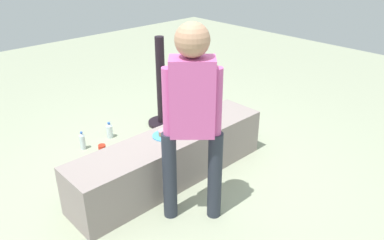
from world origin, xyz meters
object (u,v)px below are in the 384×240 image
adult_standing (192,110)px  party_cup_red (102,149)px  cake_plate (164,134)px  water_bottle_near_gift (83,141)px  handbag_black_leather (112,169)px  water_bottle_far_side (110,131)px  child_seated (193,107)px  gift_bag (184,135)px

adult_standing → party_cup_red: adult_standing is taller
cake_plate → water_bottle_near_gift: bearing=105.7°
party_cup_red → water_bottle_near_gift: bearing=112.3°
adult_standing → party_cup_red: bearing=91.1°
handbag_black_leather → water_bottle_far_side: bearing=59.4°
handbag_black_leather → child_seated: bearing=-30.0°
water_bottle_far_side → handbag_black_leather: (-0.44, -0.75, 0.01)m
gift_bag → party_cup_red: size_ratio=2.77×
adult_standing → water_bottle_far_side: 1.95m
cake_plate → gift_bag: size_ratio=0.73×
gift_bag → water_bottle_near_gift: gift_bag is taller
child_seated → handbag_black_leather: size_ratio=1.68×
handbag_black_leather → adult_standing: bearing=-78.2°
adult_standing → cake_plate: size_ratio=7.40×
cake_plate → party_cup_red: cake_plate is taller
adult_standing → gift_bag: adult_standing is taller
handbag_black_leather → gift_bag: bearing=-0.7°
cake_plate → water_bottle_far_side: bearing=86.7°
cake_plate → handbag_black_leather: bearing=135.2°
adult_standing → gift_bag: 1.49m
adult_standing → water_bottle_near_gift: adult_standing is taller
child_seated → party_cup_red: child_seated is taller
adult_standing → water_bottle_far_side: adult_standing is taller
adult_standing → water_bottle_near_gift: size_ratio=7.65×
cake_plate → handbag_black_leather: (-0.38, 0.38, -0.40)m
child_seated → water_bottle_near_gift: bearing=119.6°
adult_standing → cake_plate: 0.79m
cake_plate → adult_standing: bearing=-107.1°
water_bottle_near_gift → gift_bag: bearing=-39.3°
adult_standing → gift_bag: size_ratio=5.38×
cake_plate → gift_bag: bearing=31.8°
child_seated → cake_plate: (-0.34, 0.04, -0.19)m
party_cup_red → handbag_black_leather: (-0.17, -0.47, 0.05)m
water_bottle_near_gift → handbag_black_leather: handbag_black_leather is taller
water_bottle_far_side → handbag_black_leather: handbag_black_leather is taller
adult_standing → handbag_black_leather: 1.33m
water_bottle_near_gift → water_bottle_far_side: 0.37m
gift_bag → handbag_black_leather: bearing=179.3°
party_cup_red → handbag_black_leather: 0.51m
water_bottle_far_side → party_cup_red: bearing=-134.6°
water_bottle_far_side → child_seated: bearing=-76.8°
gift_bag → party_cup_red: bearing=148.5°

